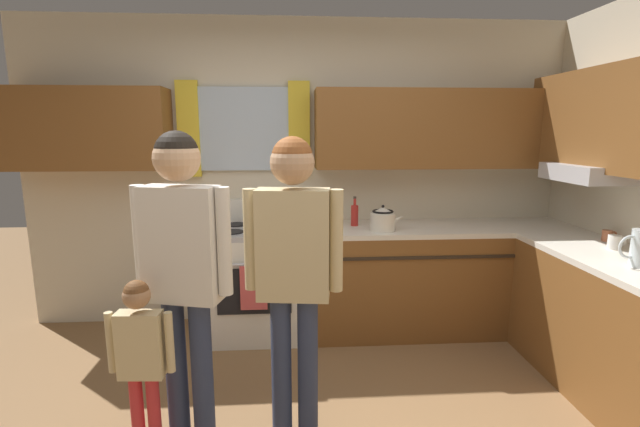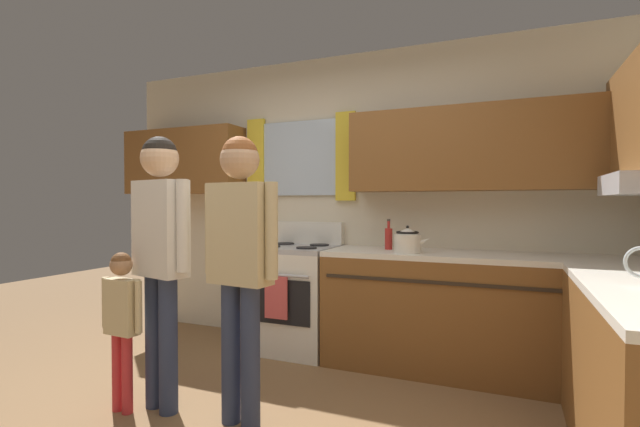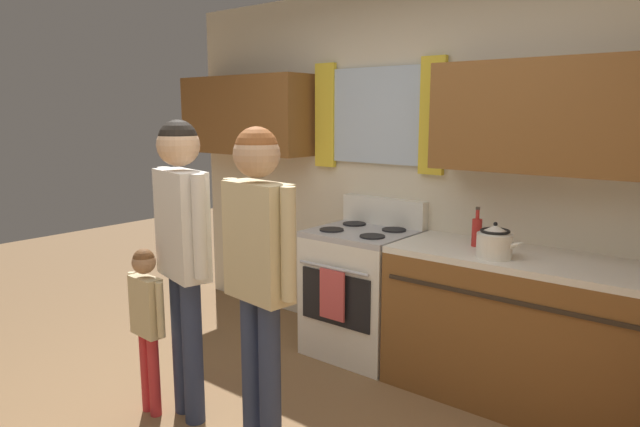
% 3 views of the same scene
% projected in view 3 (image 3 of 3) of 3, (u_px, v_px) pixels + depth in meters
% --- Properties ---
extents(back_wall_unit, '(4.60, 0.42, 2.60)m').
position_uv_depth(back_wall_unit, '(435.00, 152.00, 3.84)').
color(back_wall_unit, beige).
rests_on(back_wall_unit, ground).
extents(stove_oven, '(0.68, 0.67, 1.10)m').
position_uv_depth(stove_oven, '(362.00, 290.00, 4.04)').
color(stove_oven, silver).
rests_on(stove_oven, ground).
extents(bottle_sauce_red, '(0.06, 0.06, 0.25)m').
position_uv_depth(bottle_sauce_red, '(477.00, 231.00, 3.48)').
color(bottle_sauce_red, red).
rests_on(bottle_sauce_red, kitchen_counter_run).
extents(stovetop_kettle, '(0.27, 0.20, 0.21)m').
position_uv_depth(stovetop_kettle, '(495.00, 241.00, 3.20)').
color(stovetop_kettle, silver).
rests_on(stovetop_kettle, kitchen_counter_run).
extents(adult_holding_child, '(0.51, 0.25, 1.68)m').
position_uv_depth(adult_holding_child, '(182.00, 236.00, 3.06)').
color(adult_holding_child, '#2D3856').
rests_on(adult_holding_child, ground).
extents(adult_in_plaid, '(0.51, 0.22, 1.65)m').
position_uv_depth(adult_in_plaid, '(259.00, 254.00, 2.74)').
color(adult_in_plaid, '#2D3856').
rests_on(adult_in_plaid, ground).
extents(small_child, '(0.33, 0.13, 0.98)m').
position_uv_depth(small_child, '(147.00, 312.00, 3.17)').
color(small_child, red).
rests_on(small_child, ground).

